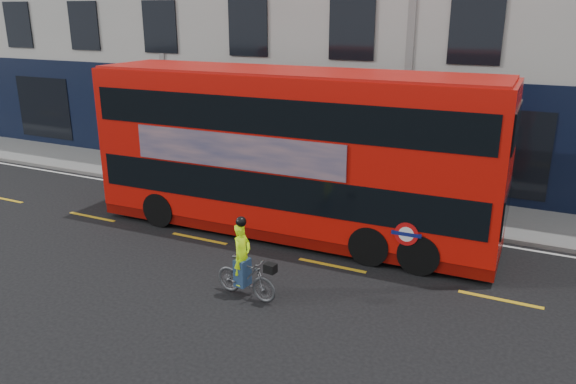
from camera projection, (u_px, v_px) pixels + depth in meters
The scene contains 7 objects.
ground at pixel (308, 291), 12.80m from camera, with size 120.00×120.00×0.00m, color black.
pavement at pixel (388, 205), 18.34m from camera, with size 60.00×3.00×0.12m, color gray.
kerb at pixel (375, 219), 17.06m from camera, with size 60.00×0.12×0.13m, color slate.
road_edge_line at pixel (371, 224), 16.82m from camera, with size 58.00×0.10×0.01m, color silver.
lane_dashes at pixel (332, 265), 14.08m from camera, with size 58.00×0.12×0.01m, color gold, non-canonical shape.
bus at pixel (293, 153), 15.49m from camera, with size 11.49×2.86×4.61m.
cyclist at pixel (245, 271), 12.37m from camera, with size 1.61×0.62×1.89m.
Camera 1 is at (4.62, -10.52, 6.09)m, focal length 35.00 mm.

